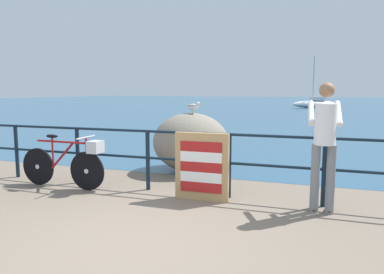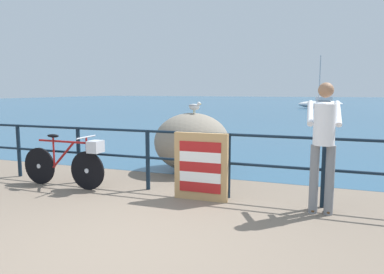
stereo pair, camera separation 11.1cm
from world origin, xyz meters
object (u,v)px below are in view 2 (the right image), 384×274
(person_at_railing, at_px, (323,142))
(breakwater_boulder_main, at_px, (192,142))
(seagull, at_px, (194,106))
(folded_deckchair_stack, at_px, (201,167))
(sailboat, at_px, (321,104))
(bicycle, at_px, (69,161))

(person_at_railing, distance_m, breakwater_boulder_main, 3.23)
(person_at_railing, height_order, seagull, person_at_railing)
(folded_deckchair_stack, distance_m, breakwater_boulder_main, 2.07)
(folded_deckchair_stack, distance_m, sailboat, 31.55)
(person_at_railing, height_order, sailboat, sailboat)
(bicycle, relative_size, folded_deckchair_stack, 1.63)
(folded_deckchair_stack, bearing_deg, sailboat, 87.29)
(person_at_railing, height_order, folded_deckchair_stack, person_at_railing)
(folded_deckchair_stack, height_order, breakwater_boulder_main, breakwater_boulder_main)
(breakwater_boulder_main, bearing_deg, bicycle, -127.40)
(bicycle, distance_m, folded_deckchair_stack, 2.36)
(bicycle, height_order, breakwater_boulder_main, breakwater_boulder_main)
(breakwater_boulder_main, height_order, sailboat, sailboat)
(person_at_railing, relative_size, sailboat, 0.36)
(bicycle, xyz_separation_m, sailboat, (3.85, 31.62, -0.04))
(breakwater_boulder_main, relative_size, seagull, 4.60)
(seagull, bearing_deg, bicycle, -110.88)
(breakwater_boulder_main, bearing_deg, folded_deckchair_stack, -66.22)
(person_at_railing, xyz_separation_m, breakwater_boulder_main, (-2.58, 1.91, -0.39))
(bicycle, relative_size, breakwater_boulder_main, 1.08)
(folded_deckchair_stack, xyz_separation_m, seagull, (-0.77, 1.87, 0.83))
(folded_deckchair_stack, bearing_deg, breakwater_boulder_main, 113.78)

